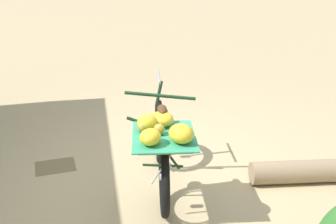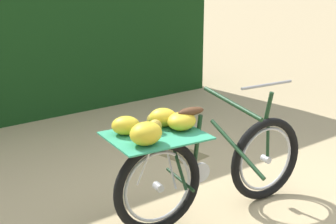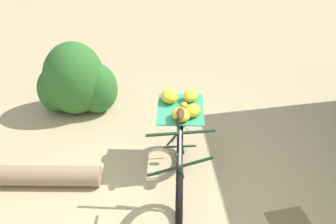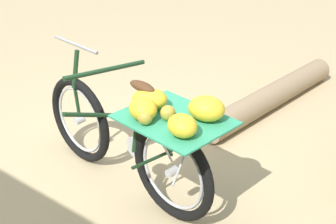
% 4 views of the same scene
% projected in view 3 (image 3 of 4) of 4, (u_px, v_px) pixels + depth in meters
% --- Properties ---
extents(ground_plane, '(60.00, 60.00, 0.00)m').
position_uv_depth(ground_plane, '(184.00, 198.00, 4.72)').
color(ground_plane, tan).
extents(bicycle, '(0.88, 1.79, 1.03)m').
position_uv_depth(bicycle, '(180.00, 148.00, 4.67)').
color(bicycle, black).
rests_on(bicycle, ground_plane).
extents(fallen_log, '(1.99, 0.70, 0.24)m').
position_uv_depth(fallen_log, '(16.00, 176.00, 4.86)').
color(fallen_log, '#937A5B').
rests_on(fallen_log, ground_plane).
extents(shrub_cluster, '(1.16, 0.80, 1.10)m').
position_uv_depth(shrub_cluster, '(76.00, 82.00, 5.97)').
color(shrub_cluster, '#2D6628').
rests_on(shrub_cluster, ground_plane).
extents(leaf_litter_patch, '(0.44, 0.36, 0.01)m').
position_uv_depth(leaf_litter_patch, '(289.00, 221.00, 4.43)').
color(leaf_litter_patch, olive).
rests_on(leaf_litter_patch, ground_plane).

